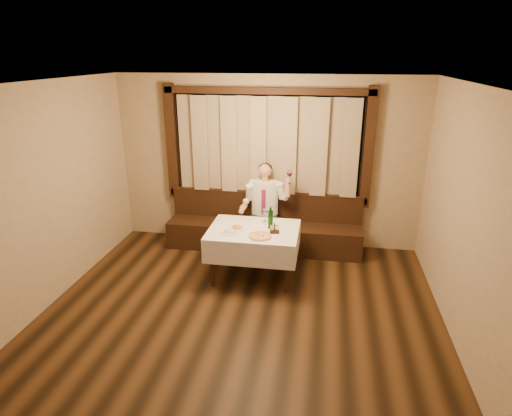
% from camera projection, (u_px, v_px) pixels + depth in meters
% --- Properties ---
extents(room, '(5.01, 6.01, 2.81)m').
position_uv_depth(room, '(243.00, 195.00, 5.12)').
color(room, black).
rests_on(room, ground).
extents(banquette, '(3.20, 0.61, 0.94)m').
position_uv_depth(banquette, '(264.00, 230.00, 7.15)').
color(banquette, black).
rests_on(banquette, ground).
extents(dining_table, '(1.27, 0.97, 0.76)m').
position_uv_depth(dining_table, '(254.00, 236.00, 6.09)').
color(dining_table, black).
rests_on(dining_table, ground).
extents(pizza, '(0.32, 0.32, 0.03)m').
position_uv_depth(pizza, '(260.00, 236.00, 5.78)').
color(pizza, white).
rests_on(pizza, dining_table).
extents(pasta_red, '(0.24, 0.24, 0.08)m').
position_uv_depth(pasta_red, '(237.00, 226.00, 6.05)').
color(pasta_red, white).
rests_on(pasta_red, dining_table).
extents(pasta_cream, '(0.26, 0.26, 0.09)m').
position_uv_depth(pasta_cream, '(230.00, 231.00, 5.90)').
color(pasta_cream, white).
rests_on(pasta_cream, dining_table).
extents(green_bottle, '(0.07, 0.07, 0.33)m').
position_uv_depth(green_bottle, '(270.00, 219.00, 6.02)').
color(green_bottle, '#104D14').
rests_on(green_bottle, dining_table).
extents(table_wine_glass, '(0.08, 0.08, 0.21)m').
position_uv_depth(table_wine_glass, '(265.00, 212.00, 6.24)').
color(table_wine_glass, white).
rests_on(table_wine_glass, dining_table).
extents(cruet_caddy, '(0.14, 0.09, 0.14)m').
position_uv_depth(cruet_caddy, '(275.00, 230.00, 5.90)').
color(cruet_caddy, black).
rests_on(cruet_caddy, dining_table).
extents(seated_man, '(0.81, 0.61, 1.46)m').
position_uv_depth(seated_man, '(265.00, 202.00, 6.88)').
color(seated_man, black).
rests_on(seated_man, ground).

